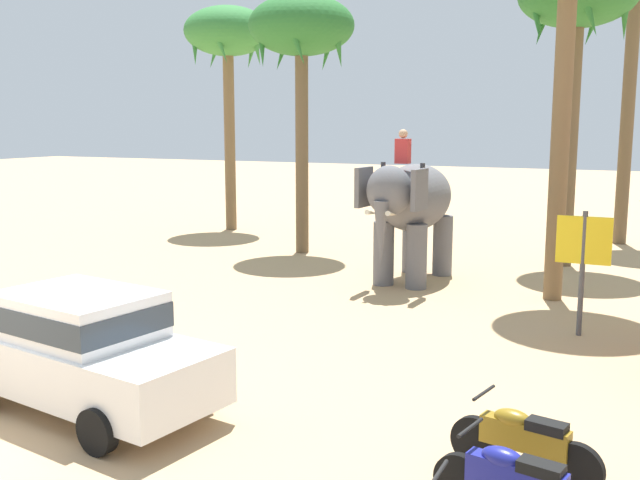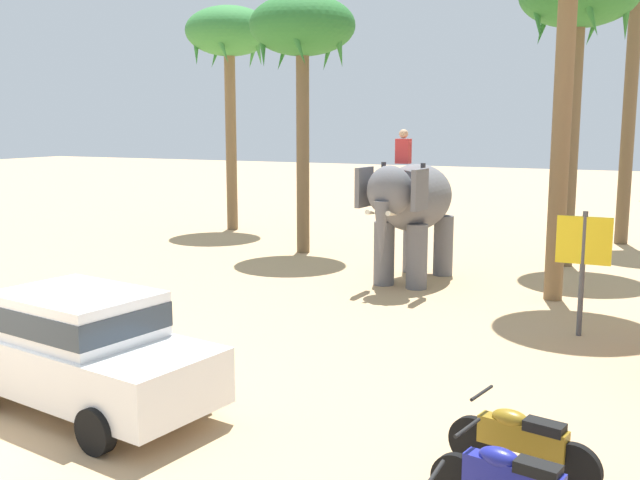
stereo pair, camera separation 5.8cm
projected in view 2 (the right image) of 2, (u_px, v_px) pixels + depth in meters
ground_plane at (26, 415)px, 10.21m from camera, size 120.00×120.00×0.00m
car_sedan_foreground at (82, 346)px, 10.27m from camera, size 4.31×2.33×1.70m
elephant_with_mahout at (412, 205)px, 18.47m from camera, size 1.80×3.92×3.88m
motorcycle_far_in_row at (522, 441)px, 8.28m from camera, size 1.78×0.60×0.94m
palm_tree_behind_elephant at (579, 3)px, 19.72m from camera, size 3.20×3.20×8.38m
palm_tree_far_back at (302, 33)px, 21.96m from camera, size 3.20×3.20×7.83m
palm_tree_leaning_seaward at (229, 38)px, 26.83m from camera, size 3.20×3.20×8.26m
signboard_yellow at (584, 249)px, 13.74m from camera, size 1.00×0.10×2.40m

